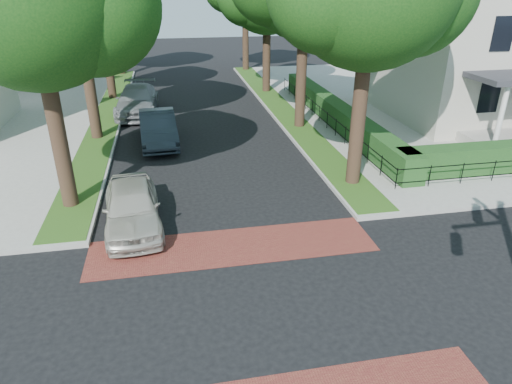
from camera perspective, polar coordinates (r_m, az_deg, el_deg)
ground at (r=12.05m, az=-0.61°, el=-14.77°), size 120.00×120.00×0.00m
sidewalk_ne at (r=35.97m, az=25.89°, el=10.39°), size 30.00×30.00×0.15m
crosswalk_far at (r=14.61m, az=-2.87°, el=-6.80°), size 9.00×2.20×0.01m
grass_strip_ne at (r=30.03m, az=3.07°, el=10.52°), size 1.60×29.80×0.02m
grass_strip_nw at (r=29.44m, az=-18.08°, el=9.02°), size 1.60×29.80×0.02m
hedge_main_road at (r=26.76m, az=10.07°, el=9.65°), size 1.00×18.00×1.20m
fence_main_road at (r=26.53m, az=8.41°, el=9.30°), size 0.06×18.00×0.90m
house_victorian at (r=31.53m, az=28.22°, el=19.30°), size 13.00×13.05×12.48m
parked_car_front at (r=15.89m, az=-15.24°, el=-1.77°), size 2.20×4.68×1.55m
parked_car_middle at (r=23.92m, az=-12.13°, el=7.81°), size 2.03×5.09×1.65m
parked_car_rear at (r=29.83m, az=-14.64°, el=11.02°), size 2.65×5.95×1.70m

